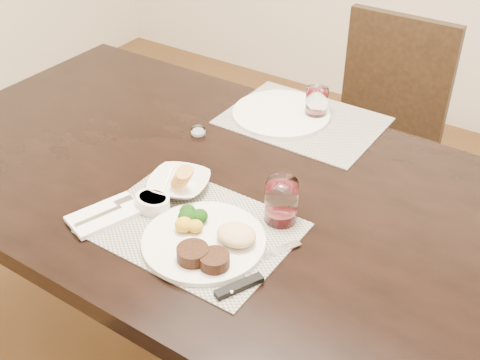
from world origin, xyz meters
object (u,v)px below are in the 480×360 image
Objects in this scene: dinner_plate at (208,241)px; cracker_bowl at (179,184)px; far_plate at (281,114)px; chair_far at (380,124)px; wine_glass_near at (281,203)px; steak_knife at (247,278)px.

cracker_bowl reaches higher than dinner_plate.
far_plate is at bearing 88.08° from cracker_bowl.
wine_glass_near is at bearing -82.59° from chair_far.
wine_glass_near is (-0.05, 0.22, 0.04)m from steak_knife.
steak_knife is 1.35× the size of cracker_bowl.
chair_far is 3.19× the size of dinner_plate.
cracker_bowl is at bearing -98.04° from chair_far.
dinner_plate reaches higher than steak_knife.
cracker_bowl is at bearing 177.38° from steak_knife.
wine_glass_near is at bearing 41.88° from dinner_plate.
chair_far reaches higher than cracker_bowl.
chair_far is 0.62m from far_plate.
cracker_bowl is (-0.32, 0.17, 0.01)m from steak_knife.
cracker_bowl is at bearing 122.82° from dinner_plate.
steak_knife is at bearing -77.89° from wine_glass_near.
steak_knife is 0.85× the size of far_plate.
chair_far reaches higher than steak_knife.
wine_glass_near is at bearing -59.57° from far_plate.
chair_far is 3.00× the size of far_plate.
steak_knife is at bearing -65.07° from far_plate.
steak_knife is (0.13, -0.04, -0.01)m from dinner_plate.
cracker_bowl is at bearing -171.41° from wine_glass_near.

